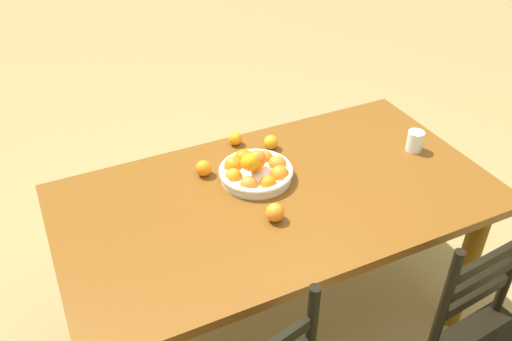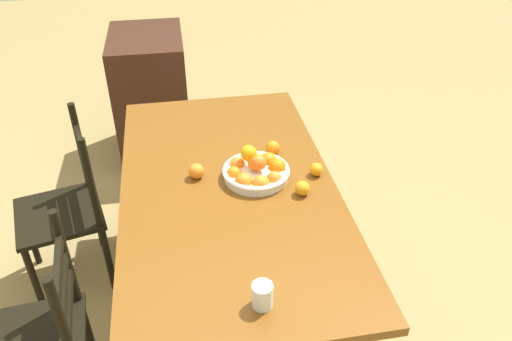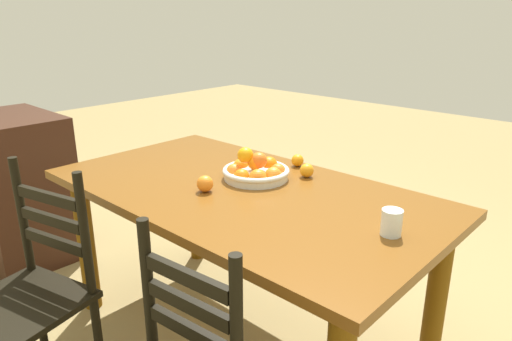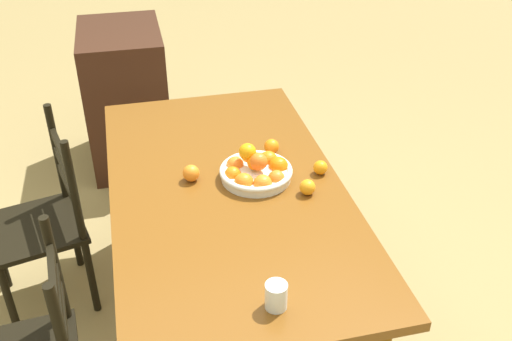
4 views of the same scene
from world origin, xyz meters
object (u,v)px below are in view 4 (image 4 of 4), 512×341
Objects in this scene: dining_table at (228,209)px; orange_loose_2 at (307,187)px; chair_by_cabinet at (45,223)px; fruit_bowl at (256,171)px; orange_loose_3 at (320,168)px; orange_loose_0 at (191,173)px; orange_loose_1 at (272,146)px; drinking_glass at (276,296)px; cabinet at (127,98)px.

orange_loose_2 is (-0.12, -0.31, 0.15)m from dining_table.
dining_table is 0.91m from chair_by_cabinet.
fruit_bowl reaches higher than dining_table.
chair_by_cabinet is 1.31m from orange_loose_3.
fruit_bowl reaches higher than orange_loose_2.
orange_loose_2 is at bearing 53.17° from chair_by_cabinet.
chair_by_cabinet reaches higher than orange_loose_0.
dining_table is 25.84× the size of orange_loose_1.
orange_loose_2 is at bearing 142.89° from orange_loose_3.
fruit_bowl is 0.22m from orange_loose_1.
chair_by_cabinet is 1.06m from fruit_bowl.
cabinet is at bearing 9.48° from drinking_glass.
orange_loose_2 is at bearing -170.06° from orange_loose_1.
cabinet is 2.38m from drinking_glass.
dining_table is 0.44m from orange_loose_3.
fruit_bowl is at bearing -161.95° from cabinet.
dining_table is 0.72m from drinking_glass.
orange_loose_2 is (-0.21, -0.45, -0.00)m from orange_loose_0.
fruit_bowl is 0.24m from orange_loose_2.
orange_loose_0 is at bearing -170.95° from cabinet.
fruit_bowl reaches higher than drinking_glass.
orange_loose_2 is (-0.35, -0.06, -0.00)m from orange_loose_1.
orange_loose_0 is 0.80m from drinking_glass.
dining_table is 0.21m from fruit_bowl.
cabinet is 1.56m from orange_loose_1.
cabinet is 14.14× the size of orange_loose_2.
chair_by_cabinet is at bearing 66.54° from orange_loose_2.
dining_table is 0.22m from orange_loose_0.
fruit_bowl is at bearing -74.93° from dining_table.
drinking_glass is at bearing -168.49° from orange_loose_0.
chair_by_cabinet is 10.25× the size of drinking_glass.
orange_loose_0 is 1.05× the size of orange_loose_1.
chair_by_cabinet is 3.09× the size of fruit_bowl.
drinking_glass reaches higher than orange_loose_2.
dining_table is 1.91× the size of cabinet.
fruit_bowl is 3.31× the size of drinking_glass.
orange_loose_0 is 0.41m from orange_loose_1.
fruit_bowl is 0.74m from drinking_glass.
dining_table is at bearing -122.03° from orange_loose_0.
orange_loose_0 is 0.76× the size of drinking_glass.
chair_by_cabinet reaches higher than cabinet.
fruit_bowl is at bearing -100.23° from orange_loose_0.
cabinet is at bearing 8.43° from orange_loose_0.
orange_loose_1 is at bearing -31.86° from fruit_bowl.
cabinet is 1.82m from orange_loose_3.
cabinet is (1.62, 0.36, -0.20)m from dining_table.
orange_loose_1 is (0.19, -0.12, -0.00)m from fruit_bowl.
cabinet is at bearing 12.64° from dining_table.
cabinet is 9.83× the size of drinking_glass.
cabinet reaches higher than orange_loose_3.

